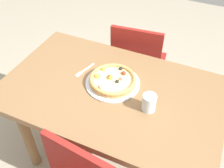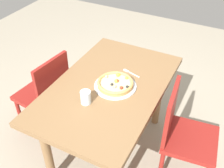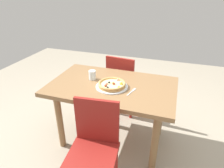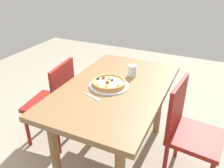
# 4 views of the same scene
# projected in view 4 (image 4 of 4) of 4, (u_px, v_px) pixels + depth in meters

# --- Properties ---
(ground_plane) EXTENTS (6.00, 6.00, 0.00)m
(ground_plane) POSITION_uv_depth(u_px,v_px,m) (115.00, 154.00, 2.23)
(ground_plane) COLOR #9E937F
(dining_table) EXTENTS (1.30, 0.81, 0.75)m
(dining_table) POSITION_uv_depth(u_px,v_px,m) (115.00, 98.00, 1.93)
(dining_table) COLOR olive
(dining_table) RESTS_ON ground
(chair_near) EXTENTS (0.44, 0.44, 0.87)m
(chair_near) POSITION_uv_depth(u_px,v_px,m) (54.00, 101.00, 2.21)
(chair_near) COLOR maroon
(chair_near) RESTS_ON ground
(chair_far) EXTENTS (0.44, 0.44, 0.87)m
(chair_far) POSITION_uv_depth(u_px,v_px,m) (188.00, 130.00, 1.82)
(chair_far) COLOR maroon
(chair_far) RESTS_ON ground
(plate) EXTENTS (0.33, 0.33, 0.01)m
(plate) POSITION_uv_depth(u_px,v_px,m) (109.00, 85.00, 1.89)
(plate) COLOR silver
(plate) RESTS_ON dining_table
(pizza) EXTENTS (0.28, 0.28, 0.05)m
(pizza) POSITION_uv_depth(u_px,v_px,m) (109.00, 83.00, 1.88)
(pizza) COLOR tan
(pizza) RESTS_ON plate
(fork) EXTENTS (0.06, 0.16, 0.00)m
(fork) POSITION_uv_depth(u_px,v_px,m) (93.00, 97.00, 1.73)
(fork) COLOR silver
(fork) RESTS_ON dining_table
(drinking_glass) EXTENTS (0.08, 0.08, 0.10)m
(drinking_glass) POSITION_uv_depth(u_px,v_px,m) (132.00, 71.00, 2.04)
(drinking_glass) COLOR silver
(drinking_glass) RESTS_ON dining_table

